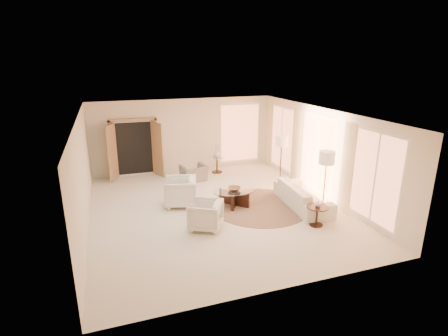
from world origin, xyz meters
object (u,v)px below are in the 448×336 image
object	(u,v)px
accent_chair	(194,170)
side_vase	(217,154)
floor_lamp_near	(282,143)
armchair_left	(180,190)
bowl	(234,189)
side_table	(217,163)
sofa	(303,196)
coffee_table	(234,196)
end_table	(317,213)
end_vase	(318,204)
armchair_right	(205,214)
floor_lamp_far	(327,160)

from	to	relation	value
accent_chair	side_vase	distance (m)	1.32
floor_lamp_near	armchair_left	bearing A→B (deg)	-169.71
bowl	side_table	bearing A→B (deg)	81.32
sofa	side_vase	xyz separation A→B (m)	(-1.41, 3.96, 0.41)
accent_chair	floor_lamp_near	xyz separation A→B (m)	(2.77, -1.35, 1.10)
side_table	floor_lamp_near	size ratio (longest dim) A/B	0.35
coffee_table	side_vase	bearing A→B (deg)	81.32
sofa	bowl	size ratio (longest dim) A/B	6.06
end_table	side_vase	xyz separation A→B (m)	(-1.10, 5.18, 0.38)
end_vase	coffee_table	bearing A→B (deg)	129.06
accent_chair	sofa	bearing A→B (deg)	118.08
accent_chair	armchair_right	bearing A→B (deg)	71.41
armchair_right	floor_lamp_far	distance (m)	3.69
coffee_table	side_table	bearing A→B (deg)	81.32
side_table	floor_lamp_near	bearing A→B (deg)	-50.08
armchair_right	side_vase	bearing A→B (deg)	-171.13
armchair_right	side_table	xyz separation A→B (m)	(1.72, 4.38, -0.03)
side_table	accent_chair	bearing A→B (deg)	-148.79
armchair_right	armchair_left	bearing A→B (deg)	-139.98
floor_lamp_near	floor_lamp_far	bearing A→B (deg)	-87.24
armchair_right	end_table	xyz separation A→B (m)	(2.82, -0.80, -0.04)
accent_chair	end_table	distance (m)	5.03
armchair_right	floor_lamp_far	bearing A→B (deg)	119.50
accent_chair	bowl	xyz separation A→B (m)	(0.59, -2.57, 0.14)
end_table	sofa	bearing A→B (deg)	75.89
floor_lamp_far	sofa	bearing A→B (deg)	129.82
armchair_left	armchair_right	world-z (taller)	armchair_left
bowl	end_vase	world-z (taller)	end_vase
floor_lamp_far	end_vase	distance (m)	1.37
floor_lamp_far	side_table	bearing A→B (deg)	112.10
armchair_left	end_vase	size ratio (longest dim) A/B	5.75
armchair_left	accent_chair	distance (m)	2.22
armchair_right	floor_lamp_near	bearing A→B (deg)	155.18
end_vase	armchair_right	bearing A→B (deg)	164.06
armchair_left	side_table	world-z (taller)	armchair_left
floor_lamp_near	bowl	world-z (taller)	floor_lamp_near
accent_chair	end_vase	bearing A→B (deg)	106.80
armchair_left	floor_lamp_near	distance (m)	3.89
sofa	floor_lamp_far	world-z (taller)	floor_lamp_far
floor_lamp_far	bowl	world-z (taller)	floor_lamp_far
armchair_right	side_table	bearing A→B (deg)	-171.13
side_table	armchair_left	bearing A→B (deg)	-126.87
floor_lamp_near	accent_chair	bearing A→B (deg)	153.95
sofa	end_table	distance (m)	1.26
end_table	side_table	world-z (taller)	side_table
side_table	end_vase	distance (m)	5.30
floor_lamp_near	side_vase	world-z (taller)	floor_lamp_near
sofa	side_table	distance (m)	4.20
end_table	armchair_right	bearing A→B (deg)	164.06
side_table	floor_lamp_near	xyz separation A→B (m)	(1.68, -2.01, 1.11)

